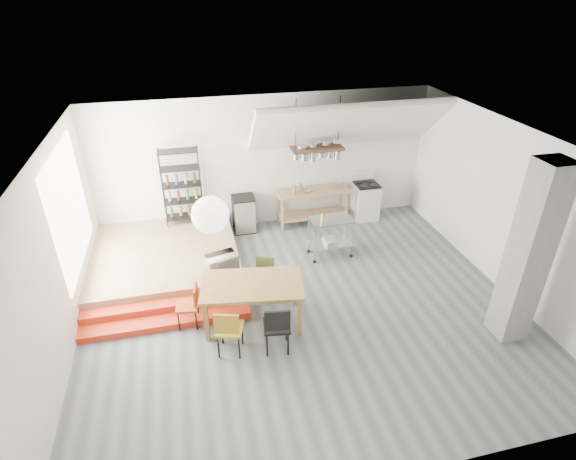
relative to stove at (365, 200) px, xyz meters
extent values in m
plane|color=#555E62|center=(-2.50, -3.16, -0.48)|extent=(8.00, 8.00, 0.00)
cube|color=silver|center=(-2.50, 0.34, 1.12)|extent=(8.00, 0.04, 3.20)
cube|color=silver|center=(-6.50, -3.16, 1.12)|extent=(0.04, 7.00, 3.20)
cube|color=silver|center=(1.50, -3.16, 1.12)|extent=(0.04, 7.00, 3.20)
cube|color=white|center=(-2.50, -3.16, 2.72)|extent=(8.00, 7.00, 0.02)
cube|color=white|center=(-0.70, -0.26, 2.07)|extent=(4.40, 1.44, 1.32)
cube|color=white|center=(-6.48, -1.66, 1.32)|extent=(0.02, 2.50, 2.20)
cube|color=#98704C|center=(-5.00, -1.16, -0.28)|extent=(3.00, 3.00, 0.40)
cube|color=red|center=(-5.00, -3.11, -0.41)|extent=(3.00, 0.35, 0.13)
cube|color=red|center=(-5.00, -2.76, -0.35)|extent=(3.00, 0.35, 0.27)
cube|color=gray|center=(0.80, -4.66, 1.12)|extent=(0.50, 0.50, 3.20)
cube|color=#98704C|center=(-1.40, -0.01, 0.40)|extent=(1.80, 0.60, 0.06)
cube|color=#98704C|center=(-1.40, -0.01, -0.23)|extent=(1.70, 0.55, 0.04)
cube|color=#98704C|center=(-0.58, 0.21, -0.05)|extent=(0.06, 0.06, 0.86)
cube|color=#98704C|center=(-2.22, 0.21, -0.05)|extent=(0.06, 0.06, 0.86)
cube|color=#98704C|center=(-0.58, -0.23, -0.05)|extent=(0.06, 0.06, 0.86)
cube|color=#98704C|center=(-2.22, -0.23, -0.05)|extent=(0.06, 0.06, 0.86)
cube|color=white|center=(0.00, -0.01, -0.03)|extent=(0.60, 0.60, 0.90)
cube|color=black|center=(0.00, -0.01, 0.44)|extent=(0.58, 0.58, 0.03)
cube|color=white|center=(0.00, 0.27, 0.57)|extent=(0.60, 0.05, 0.25)
cylinder|color=black|center=(0.14, 0.13, 0.46)|extent=(0.18, 0.18, 0.02)
cylinder|color=black|center=(-0.14, 0.13, 0.46)|extent=(0.18, 0.18, 0.02)
cylinder|color=black|center=(0.14, -0.15, 0.46)|extent=(0.18, 0.18, 0.02)
cylinder|color=black|center=(-0.14, -0.15, 0.46)|extent=(0.18, 0.18, 0.02)
cube|color=#3F2719|center=(-1.40, -0.21, 1.57)|extent=(1.20, 0.50, 0.05)
cylinder|color=black|center=(-1.90, -0.21, 2.14)|extent=(0.02, 0.02, 1.15)
cylinder|color=black|center=(-0.90, -0.21, 2.14)|extent=(0.02, 0.02, 1.15)
cylinder|color=silver|center=(-1.90, -0.26, 1.43)|extent=(0.16, 0.16, 0.12)
cylinder|color=silver|center=(-1.70, -0.26, 1.41)|extent=(0.20, 0.20, 0.16)
cylinder|color=silver|center=(-1.50, -0.26, 1.39)|extent=(0.16, 0.16, 0.20)
cylinder|color=silver|center=(-1.30, -0.26, 1.43)|extent=(0.20, 0.20, 0.12)
cylinder|color=silver|center=(-1.10, -0.26, 1.41)|extent=(0.16, 0.16, 0.16)
cylinder|color=silver|center=(-0.90, -0.26, 1.39)|extent=(0.20, 0.20, 0.20)
cylinder|color=black|center=(-4.08, 0.22, 0.82)|extent=(0.02, 0.02, 1.80)
cylinder|color=black|center=(-4.92, 0.22, 0.82)|extent=(0.02, 0.02, 1.80)
cylinder|color=black|center=(-4.08, -0.14, 0.82)|extent=(0.02, 0.02, 1.80)
cylinder|color=black|center=(-4.92, -0.14, 0.82)|extent=(0.02, 0.02, 1.80)
cube|color=black|center=(-4.50, 0.04, 0.07)|extent=(0.88, 0.38, 0.02)
cube|color=black|center=(-4.50, 0.04, 0.47)|extent=(0.88, 0.38, 0.02)
cube|color=black|center=(-4.50, 0.04, 0.87)|extent=(0.88, 0.38, 0.02)
cube|color=black|center=(-4.50, 0.04, 1.27)|extent=(0.88, 0.38, 0.02)
cube|color=black|center=(-4.50, 0.04, 1.67)|extent=(0.88, 0.38, 0.03)
cylinder|color=#2C703B|center=(-4.50, 0.04, 0.21)|extent=(0.07, 0.07, 0.24)
cylinder|color=olive|center=(-4.50, 0.04, 0.61)|extent=(0.07, 0.07, 0.24)
cylinder|color=brown|center=(-4.50, 0.04, 1.01)|extent=(0.07, 0.07, 0.24)
cube|color=#98704C|center=(-3.90, -2.41, 0.07)|extent=(0.60, 0.40, 0.03)
cylinder|color=black|center=(-3.63, -2.24, -0.01)|extent=(0.02, 0.02, 0.13)
cylinder|color=black|center=(-4.17, -2.24, -0.01)|extent=(0.02, 0.02, 0.13)
cylinder|color=black|center=(-3.63, -2.58, -0.01)|extent=(0.02, 0.02, 0.13)
cylinder|color=black|center=(-4.17, -2.58, -0.01)|extent=(0.02, 0.02, 0.13)
sphere|color=white|center=(-4.06, -3.26, 1.72)|extent=(0.60, 0.60, 0.60)
cube|color=olive|center=(-3.47, -3.36, 0.32)|extent=(1.89, 1.25, 0.07)
cube|color=olive|center=(-2.62, -3.07, -0.10)|extent=(0.09, 0.09, 0.77)
cube|color=olive|center=(-4.19, -2.82, -0.10)|extent=(0.09, 0.09, 0.77)
cube|color=olive|center=(-2.75, -3.89, -0.10)|extent=(0.09, 0.09, 0.77)
cube|color=olive|center=(-4.31, -3.65, -0.10)|extent=(0.09, 0.09, 0.77)
cube|color=gold|center=(-3.96, -4.00, -0.01)|extent=(0.53, 0.53, 0.04)
cube|color=gold|center=(-4.01, -4.18, 0.26)|extent=(0.40, 0.15, 0.37)
cylinder|color=black|center=(-4.17, -4.12, -0.25)|extent=(0.03, 0.03, 0.46)
cylinder|color=black|center=(-3.84, -4.21, -0.25)|extent=(0.03, 0.03, 0.46)
cylinder|color=black|center=(-4.07, -3.79, -0.25)|extent=(0.03, 0.03, 0.46)
cylinder|color=black|center=(-3.75, -3.89, -0.25)|extent=(0.03, 0.03, 0.46)
cube|color=black|center=(-3.20, -4.12, 0.01)|extent=(0.49, 0.49, 0.04)
cube|color=black|center=(-3.23, -4.31, 0.28)|extent=(0.41, 0.10, 0.38)
cylinder|color=black|center=(-3.40, -4.27, -0.24)|extent=(0.03, 0.03, 0.48)
cylinder|color=black|center=(-3.05, -4.32, -0.24)|extent=(0.03, 0.03, 0.48)
cylinder|color=black|center=(-3.35, -3.92, -0.24)|extent=(0.03, 0.03, 0.48)
cylinder|color=black|center=(-3.00, -3.97, -0.24)|extent=(0.03, 0.03, 0.48)
cube|color=#545F2D|center=(-3.14, -2.69, -0.06)|extent=(0.48, 0.48, 0.04)
cube|color=#545F2D|center=(-3.08, -2.53, 0.17)|extent=(0.34, 0.16, 0.32)
cylinder|color=black|center=(-2.95, -2.60, -0.28)|extent=(0.03, 0.03, 0.41)
cylinder|color=black|center=(-3.23, -2.49, -0.28)|extent=(0.03, 0.03, 0.41)
cylinder|color=black|center=(-3.06, -2.88, -0.28)|extent=(0.03, 0.03, 0.41)
cylinder|color=black|center=(-3.33, -2.77, -0.28)|extent=(0.03, 0.03, 0.41)
cube|color=#AB4518|center=(-4.61, -3.18, -0.06)|extent=(0.43, 0.43, 0.04)
cube|color=#AB4518|center=(-4.44, -3.21, 0.18)|extent=(0.09, 0.36, 0.33)
cylinder|color=black|center=(-4.48, -3.35, -0.27)|extent=(0.03, 0.03, 0.42)
cylinder|color=black|center=(-4.43, -3.05, -0.27)|extent=(0.03, 0.03, 0.42)
cylinder|color=black|center=(-4.78, -3.30, -0.27)|extent=(0.03, 0.03, 0.42)
cylinder|color=black|center=(-4.73, -3.01, -0.27)|extent=(0.03, 0.03, 0.42)
cube|color=silver|center=(-1.44, -1.55, 0.41)|extent=(0.93, 0.54, 0.04)
cube|color=silver|center=(-1.44, -1.55, -0.18)|extent=(0.93, 0.54, 0.03)
cylinder|color=silver|center=(-1.02, -1.31, -0.02)|extent=(0.03, 0.03, 0.88)
sphere|color=black|center=(-1.02, -1.31, -0.44)|extent=(0.08, 0.08, 0.08)
cylinder|color=silver|center=(-1.87, -1.34, -0.02)|extent=(0.03, 0.03, 0.88)
sphere|color=black|center=(-1.87, -1.34, -0.44)|extent=(0.08, 0.08, 0.08)
cylinder|color=silver|center=(-1.00, -1.76, -0.02)|extent=(0.03, 0.03, 0.88)
sphere|color=black|center=(-1.00, -1.76, -0.44)|extent=(0.08, 0.08, 0.08)
cylinder|color=silver|center=(-1.86, -1.79, -0.02)|extent=(0.03, 0.03, 0.88)
sphere|color=black|center=(-1.86, -1.79, -0.44)|extent=(0.08, 0.08, 0.08)
cube|color=black|center=(-3.12, 0.04, -0.04)|extent=(0.52, 0.52, 0.89)
imported|color=beige|center=(-3.90, -2.41, 0.24)|extent=(0.65, 0.52, 0.32)
imported|color=silver|center=(-1.59, -0.06, 0.46)|extent=(0.24, 0.24, 0.06)
camera|label=1|loc=(-4.32, -9.62, 4.97)|focal=28.00mm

